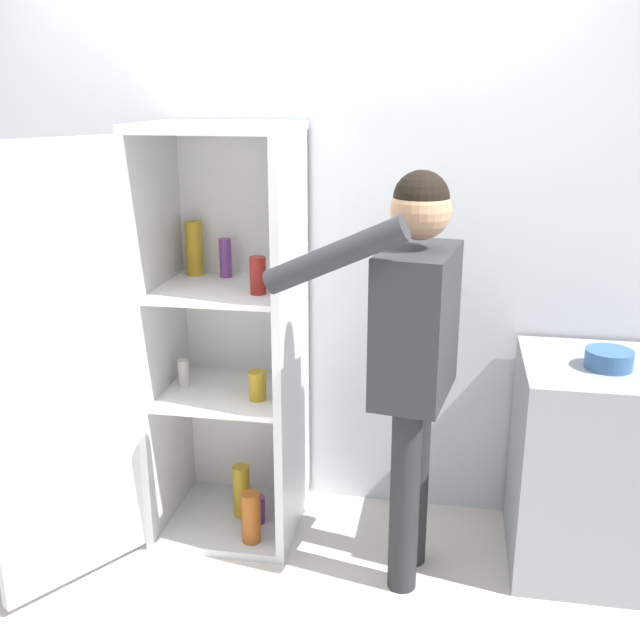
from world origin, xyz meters
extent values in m
plane|color=beige|center=(0.00, 0.00, 0.00)|extent=(12.00, 12.00, 0.00)
cube|color=silver|center=(0.00, 0.98, 1.27)|extent=(7.00, 0.06, 2.55)
cube|color=silver|center=(-0.27, 0.64, 0.02)|extent=(0.61, 0.58, 0.04)
cube|color=silver|center=(-0.27, 0.64, 1.77)|extent=(0.61, 0.58, 0.04)
cube|color=white|center=(-0.27, 0.91, 0.89)|extent=(0.61, 0.03, 1.72)
cube|color=silver|center=(-0.56, 0.64, 0.89)|extent=(0.03, 0.58, 1.72)
cube|color=silver|center=(0.02, 0.64, 0.89)|extent=(0.04, 0.58, 1.72)
cube|color=white|center=(-0.27, 0.64, 0.64)|extent=(0.54, 0.51, 0.02)
cube|color=white|center=(-0.27, 0.64, 1.11)|extent=(0.54, 0.51, 0.02)
cube|color=silver|center=(-0.76, 0.11, 0.89)|extent=(0.37, 0.54, 1.72)
cylinder|color=#B78C1E|center=(-0.23, 0.64, 0.16)|extent=(0.08, 0.08, 0.25)
cylinder|color=#9E4C19|center=(-0.13, 0.45, 0.15)|extent=(0.08, 0.08, 0.23)
cylinder|color=#B78C1E|center=(-0.46, 0.82, 1.24)|extent=(0.07, 0.07, 0.24)
cylinder|color=#723884|center=(-0.15, 0.60, 0.10)|extent=(0.08, 0.08, 0.12)
cylinder|color=#723884|center=(-0.05, 0.71, 0.14)|extent=(0.06, 0.06, 0.21)
cylinder|color=maroon|center=(-0.10, 0.56, 1.20)|extent=(0.07, 0.07, 0.15)
cylinder|color=beige|center=(-0.47, 0.65, 0.71)|extent=(0.05, 0.05, 0.12)
cylinder|color=#B78C1E|center=(-0.11, 0.56, 0.72)|extent=(0.07, 0.07, 0.13)
cylinder|color=#723884|center=(-0.31, 0.81, 1.20)|extent=(0.05, 0.05, 0.17)
cylinder|color=#262628|center=(0.53, 0.31, 0.40)|extent=(0.11, 0.11, 0.80)
cylinder|color=#262628|center=(0.56, 0.49, 0.40)|extent=(0.11, 0.11, 0.80)
cube|color=#2D2D33|center=(0.55, 0.40, 1.08)|extent=(0.32, 0.48, 0.56)
sphere|color=tan|center=(0.55, 0.40, 1.50)|extent=(0.22, 0.22, 0.22)
sphere|color=black|center=(0.55, 0.40, 1.54)|extent=(0.20, 0.20, 0.20)
cylinder|color=#2D2D33|center=(0.27, 0.19, 1.37)|extent=(0.53, 0.17, 0.31)
cylinder|color=#2D2D33|center=(0.59, 0.65, 1.05)|extent=(0.09, 0.09, 0.53)
cube|color=gray|center=(1.26, 0.62, 0.44)|extent=(0.59, 0.62, 0.88)
cylinder|color=#335B8E|center=(1.28, 0.58, 0.92)|extent=(0.18, 0.18, 0.07)
camera|label=1|loc=(0.66, -2.27, 1.91)|focal=42.00mm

